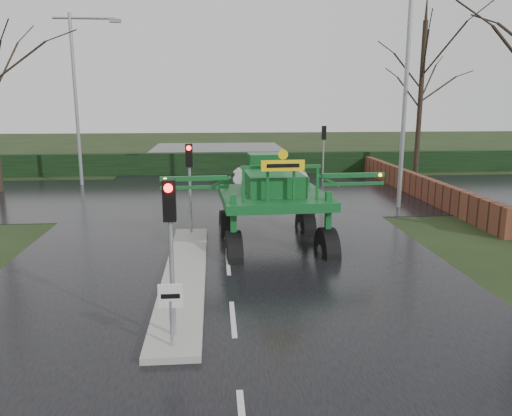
{
  "coord_description": "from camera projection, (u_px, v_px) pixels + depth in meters",
  "views": [
    {
      "loc": [
        -0.38,
        -11.0,
        5.09
      ],
      "look_at": [
        0.82,
        3.21,
        2.0
      ],
      "focal_mm": 35.0,
      "sensor_mm": 36.0,
      "label": 1
    }
  ],
  "objects": [
    {
      "name": "traffic_signal_far",
      "position": [
        324.0,
        141.0,
        31.29
      ],
      "size": [
        0.26,
        0.33,
        3.52
      ],
      "rotation": [
        0.0,
        0.0,
        3.14
      ],
      "color": "gray",
      "rests_on": "ground"
    },
    {
      "name": "street_light_left_far",
      "position": [
        80.0,
        85.0,
        29.36
      ],
      "size": [
        3.85,
        0.3,
        10.0
      ],
      "color": "gray",
      "rests_on": "ground"
    },
    {
      "name": "tree_right_far",
      "position": [
        422.0,
        78.0,
        31.96
      ],
      "size": [
        7.0,
        7.0,
        12.05
      ],
      "color": "black",
      "rests_on": "ground"
    },
    {
      "name": "keep_left_sign",
      "position": [
        171.0,
        305.0,
        10.03
      ],
      "size": [
        0.5,
        0.07,
        1.35
      ],
      "color": "gray",
      "rests_on": "ground"
    },
    {
      "name": "street_light_right",
      "position": [
        400.0,
        80.0,
        22.91
      ],
      "size": [
        3.85,
        0.3,
        10.0
      ],
      "color": "gray",
      "rests_on": "ground"
    },
    {
      "name": "white_sedan",
      "position": [
        271.0,
        187.0,
        29.81
      ],
      "size": [
        4.59,
        2.41,
        1.44
      ],
      "primitive_type": "imported",
      "rotation": [
        0.0,
        0.0,
        1.36
      ],
      "color": "silver",
      "rests_on": "ground"
    },
    {
      "name": "traffic_signal_mid",
      "position": [
        189.0,
        169.0,
        18.46
      ],
      "size": [
        0.26,
        0.33,
        3.52
      ],
      "color": "gray",
      "rests_on": "ground"
    },
    {
      "name": "crop_sprayer",
      "position": [
        233.0,
        194.0,
        16.29
      ],
      "size": [
        7.94,
        5.12,
        4.44
      ],
      "rotation": [
        0.0,
        0.0,
        0.05
      ],
      "color": "black",
      "rests_on": "ground"
    },
    {
      "name": "hedge_row",
      "position": [
        220.0,
        163.0,
        35.04
      ],
      "size": [
        44.0,
        0.9,
        1.5
      ],
      "primitive_type": "cube",
      "color": "black",
      "rests_on": "ground"
    },
    {
      "name": "road_cross",
      "position": [
        222.0,
        195.0,
        27.4
      ],
      "size": [
        80.0,
        12.0,
        0.02
      ],
      "primitive_type": "cube",
      "color": "black",
      "rests_on": "ground"
    },
    {
      "name": "brick_wall",
      "position": [
        408.0,
        181.0,
        28.14
      ],
      "size": [
        0.4,
        20.0,
        1.2
      ],
      "primitive_type": "cube",
      "color": "#592D1E",
      "rests_on": "ground"
    },
    {
      "name": "ground",
      "position": [
        233.0,
        319.0,
        11.82
      ],
      "size": [
        140.0,
        140.0,
        0.0
      ],
      "primitive_type": "plane",
      "color": "black",
      "rests_on": "ground"
    },
    {
      "name": "median_island",
      "position": [
        185.0,
        275.0,
        14.62
      ],
      "size": [
        1.2,
        10.0,
        0.16
      ],
      "primitive_type": "cube",
      "color": "gray",
      "rests_on": "ground"
    },
    {
      "name": "road_main",
      "position": [
        224.0,
        220.0,
        21.56
      ],
      "size": [
        14.0,
        80.0,
        0.02
      ],
      "primitive_type": "cube",
      "color": "black",
      "rests_on": "ground"
    },
    {
      "name": "traffic_signal_near",
      "position": [
        170.0,
        225.0,
        10.19
      ],
      "size": [
        0.26,
        0.33,
        3.52
      ],
      "color": "gray",
      "rests_on": "ground"
    }
  ]
}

